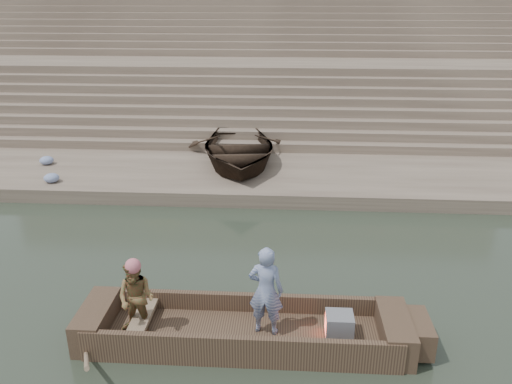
# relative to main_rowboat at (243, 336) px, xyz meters

# --- Properties ---
(ground) EXTENTS (120.00, 120.00, 0.00)m
(ground) POSITION_rel_main_rowboat_xyz_m (-1.58, -0.22, -0.11)
(ground) COLOR #263024
(ground) RESTS_ON ground
(lower_landing) EXTENTS (32.00, 4.00, 0.40)m
(lower_landing) POSITION_rel_main_rowboat_xyz_m (-1.58, 7.78, 0.09)
(lower_landing) COLOR gray
(lower_landing) RESTS_ON ground
(mid_landing) EXTENTS (32.00, 3.00, 2.80)m
(mid_landing) POSITION_rel_main_rowboat_xyz_m (-1.58, 15.28, 1.29)
(mid_landing) COLOR gray
(mid_landing) RESTS_ON ground
(upper_landing) EXTENTS (32.00, 3.00, 5.20)m
(upper_landing) POSITION_rel_main_rowboat_xyz_m (-1.58, 22.28, 2.49)
(upper_landing) COLOR gray
(upper_landing) RESTS_ON ground
(ghat_steps) EXTENTS (32.00, 11.00, 5.20)m
(ghat_steps) POSITION_rel_main_rowboat_xyz_m (-1.58, 16.97, 1.69)
(ghat_steps) COLOR gray
(ghat_steps) RESTS_ON ground
(main_rowboat) EXTENTS (5.00, 1.30, 0.22)m
(main_rowboat) POSITION_rel_main_rowboat_xyz_m (0.00, 0.00, 0.00)
(main_rowboat) COLOR brown
(main_rowboat) RESTS_ON ground
(rowboat_trim) EXTENTS (6.04, 2.63, 2.01)m
(rowboat_trim) POSITION_rel_main_rowboat_xyz_m (0.21, -0.01, 0.20)
(rowboat_trim) COLOR brown
(rowboat_trim) RESTS_ON ground
(standing_man) EXTENTS (0.63, 0.46, 1.60)m
(standing_man) POSITION_rel_main_rowboat_xyz_m (0.38, 0.02, 0.91)
(standing_man) COLOR navy
(standing_man) RESTS_ON main_rowboat
(rowing_man) EXTENTS (0.74, 0.63, 1.34)m
(rowing_man) POSITION_rel_main_rowboat_xyz_m (-1.77, -0.13, 0.78)
(rowing_man) COLOR #297C35
(rowing_man) RESTS_ON main_rowboat
(television) EXTENTS (0.46, 0.42, 0.40)m
(television) POSITION_rel_main_rowboat_xyz_m (1.61, 0.00, 0.31)
(television) COLOR slate
(television) RESTS_ON main_rowboat
(beached_rowboat) EXTENTS (3.95, 5.13, 0.99)m
(beached_rowboat) POSITION_rel_main_rowboat_xyz_m (-0.90, 8.48, 0.78)
(beached_rowboat) COLOR #2D2116
(beached_rowboat) RESTS_ON lower_landing
(cloth_bundles) EXTENTS (1.32, 2.05, 0.26)m
(cloth_bundles) POSITION_rel_main_rowboat_xyz_m (-6.63, 7.25, 0.42)
(cloth_bundles) COLOR #3F5999
(cloth_bundles) RESTS_ON lower_landing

